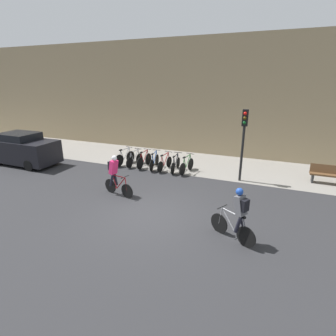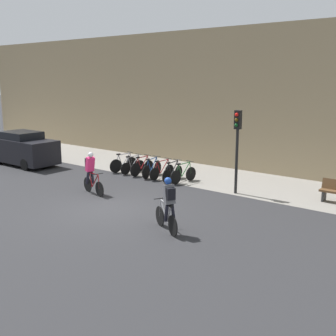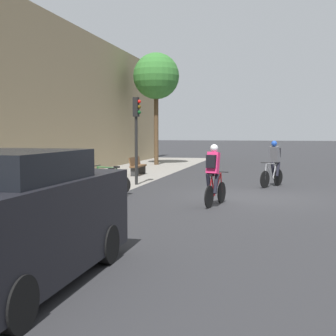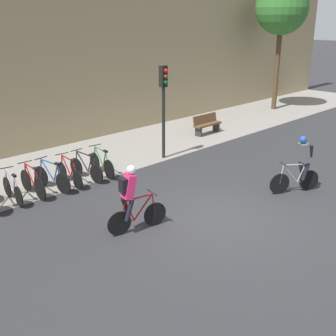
{
  "view_description": "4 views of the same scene",
  "coord_description": "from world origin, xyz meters",
  "views": [
    {
      "loc": [
        3.89,
        -7.73,
        4.7
      ],
      "look_at": [
        -0.3,
        2.53,
        0.99
      ],
      "focal_mm": 28.0,
      "sensor_mm": 36.0,
      "label": 1
    },
    {
      "loc": [
        10.88,
        -10.33,
        4.73
      ],
      "look_at": [
        0.72,
        2.61,
        1.2
      ],
      "focal_mm": 45.0,
      "sensor_mm": 36.0,
      "label": 2
    },
    {
      "loc": [
        -15.14,
        -0.66,
        2.1
      ],
      "look_at": [
        1.34,
        3.21,
        0.79
      ],
      "focal_mm": 50.0,
      "sensor_mm": 36.0,
      "label": 3
    },
    {
      "loc": [
        -8.11,
        -6.21,
        5.01
      ],
      "look_at": [
        -0.39,
        1.55,
        1.14
      ],
      "focal_mm": 45.0,
      "sensor_mm": 36.0,
      "label": 4
    }
  ],
  "objects": [
    {
      "name": "bench",
      "position": [
        6.52,
        5.96,
        0.47
      ],
      "size": [
        1.57,
        0.44,
        0.89
      ],
      "color": "brown",
      "rests_on": "ground"
    },
    {
      "name": "street_tree_0",
      "position": [
        13.78,
        6.9,
        5.58
      ],
      "size": [
        2.91,
        2.91,
        7.08
      ],
      "color": "#4C3823",
      "rests_on": "ground"
    },
    {
      "name": "parked_bike_4",
      "position": [
        -1.47,
        4.93,
        0.38
      ],
      "size": [
        0.46,
        1.65,
        0.94
      ],
      "color": "black",
      "rests_on": "ground"
    },
    {
      "name": "cyclist_pink",
      "position": [
        -2.14,
        1.08,
        0.95
      ],
      "size": [
        1.6,
        0.57,
        1.76
      ],
      "color": "black",
      "rests_on": "ground"
    },
    {
      "name": "building_facade",
      "position": [
        0.0,
        9.3,
        3.64
      ],
      "size": [
        44.0,
        0.6,
        7.28
      ],
      "primitive_type": "cube",
      "color": "#9E8966",
      "rests_on": "ground"
    },
    {
      "name": "kerb_strip",
      "position": [
        0.0,
        6.75,
        0.0
      ],
      "size": [
        44.0,
        4.5,
        0.01
      ],
      "primitive_type": "cube",
      "color": "gray",
      "rests_on": "ground"
    },
    {
      "name": "parked_bike_2",
      "position": [
        -2.74,
        4.94,
        0.4
      ],
      "size": [
        0.46,
        1.63,
        0.97
      ],
      "color": "black",
      "rests_on": "ground"
    },
    {
      "name": "traffic_light_pole",
      "position": [
        2.6,
        4.79,
        2.4
      ],
      "size": [
        0.26,
        0.3,
        3.46
      ],
      "color": "black",
      "rests_on": "ground"
    },
    {
      "name": "ground",
      "position": [
        0.0,
        0.0,
        0.0
      ],
      "size": [
        200.0,
        200.0,
        0.0
      ],
      "primitive_type": "plane",
      "color": "#2B2B2D"
    },
    {
      "name": "parked_bike_6",
      "position": [
        -0.2,
        4.94,
        0.4
      ],
      "size": [
        0.46,
        1.65,
        0.96
      ],
      "color": "black",
      "rests_on": "ground"
    },
    {
      "name": "parked_bike_5",
      "position": [
        -0.83,
        4.93,
        0.39
      ],
      "size": [
        0.46,
        1.67,
        0.95
      ],
      "color": "black",
      "rests_on": "ground"
    },
    {
      "name": "parked_bike_3",
      "position": [
        -2.1,
        4.93,
        0.4
      ],
      "size": [
        0.46,
        1.7,
        0.96
      ],
      "color": "black",
      "rests_on": "ground"
    },
    {
      "name": "cyclist_grey",
      "position": [
        3.2,
        -0.54,
        0.95
      ],
      "size": [
        1.49,
        0.83,
        1.77
      ],
      "color": "black",
      "rests_on": "ground"
    },
    {
      "name": "parked_bike_1",
      "position": [
        -3.37,
        4.94,
        0.38
      ],
      "size": [
        0.46,
        1.56,
        0.94
      ],
      "color": "black",
      "rests_on": "ground"
    }
  ]
}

